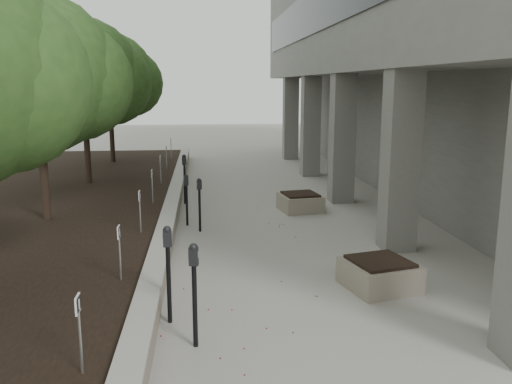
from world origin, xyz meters
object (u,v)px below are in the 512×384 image
crabapple_tree_4 (84,101)px  crabapple_tree_5 (110,98)px  parking_meter_2 (169,275)px  parking_meter_5 (185,179)px  parking_meter_1 (195,296)px  parking_meter_3 (187,200)px  planter_back (300,202)px  parking_meter_4 (200,205)px  planter_front (379,274)px  crabapple_tree_3 (39,108)px

crabapple_tree_4 → crabapple_tree_5: 5.00m
parking_meter_2 → parking_meter_5: parking_meter_2 is taller
parking_meter_1 → crabapple_tree_4: bearing=117.4°
parking_meter_5 → parking_meter_3: bearing=-90.2°
parking_meter_1 → planter_back: 8.64m
parking_meter_3 → planter_back: bearing=19.0°
parking_meter_4 → planter_back: (2.94, 1.99, -0.42)m
crabapple_tree_4 → parking_meter_1: 12.04m
crabapple_tree_4 → parking_meter_5: (3.28, -1.83, -2.34)m
parking_meter_1 → crabapple_tree_5: bearing=111.9°
parking_meter_2 → crabapple_tree_5: bearing=96.7°
parking_meter_2 → parking_meter_3: parking_meter_2 is taller
crabapple_tree_4 → parking_meter_3: size_ratio=3.98×
crabapple_tree_4 → parking_meter_4: crabapple_tree_4 is taller
parking_meter_5 → planter_front: (3.77, -7.46, -0.51)m
parking_meter_3 → crabapple_tree_4: bearing=123.8°
crabapple_tree_4 → planter_front: (7.05, -9.29, -2.85)m
parking_meter_3 → parking_meter_5: size_ratio=0.88×
crabapple_tree_5 → parking_meter_1: size_ratio=3.55×
crabapple_tree_4 → parking_meter_4: 6.79m
crabapple_tree_5 → parking_meter_3: bearing=-70.1°
planter_front → crabapple_tree_4: bearing=127.2°
parking_meter_2 → planter_back: bearing=59.5°
parking_meter_4 → parking_meter_1: bearing=-105.2°
parking_meter_4 → crabapple_tree_3: bearing=163.7°
parking_meter_1 → planter_front: parking_meter_1 is taller
parking_meter_1 → planter_back: size_ratio=1.35×
crabapple_tree_4 → parking_meter_4: (3.76, -5.10, -2.43)m
crabapple_tree_5 → parking_meter_4: crabapple_tree_5 is taller
crabapple_tree_5 → parking_meter_2: bearing=-77.8°
crabapple_tree_3 → planter_front: bearing=-31.3°
parking_meter_2 → crabapple_tree_3: bearing=116.2°
parking_meter_2 → crabapple_tree_4: bearing=102.2°
planter_front → parking_meter_4: bearing=128.1°
parking_meter_1 → planter_back: (2.98, 8.09, -0.50)m
crabapple_tree_5 → parking_meter_2: 15.90m
parking_meter_1 → parking_meter_4: 6.10m
parking_meter_2 → parking_meter_3: (0.11, 5.90, -0.10)m
crabapple_tree_5 → planter_front: bearing=-63.7°
parking_meter_5 → parking_meter_4: bearing=-84.9°
crabapple_tree_3 → planter_front: size_ratio=4.66×
crabapple_tree_3 → parking_meter_5: (3.28, 3.17, -2.34)m
crabapple_tree_3 → parking_meter_1: 7.61m
parking_meter_5 → crabapple_tree_4: bearing=147.7°
parking_meter_2 → parking_meter_5: bearing=84.7°
parking_meter_2 → parking_meter_4: (0.45, 5.28, -0.10)m
planter_back → parking_meter_2: bearing=-115.0°
crabapple_tree_5 → parking_meter_5: crabapple_tree_5 is taller
parking_meter_3 → parking_meter_5: 2.65m
parking_meter_5 → planter_back: size_ratio=1.37×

